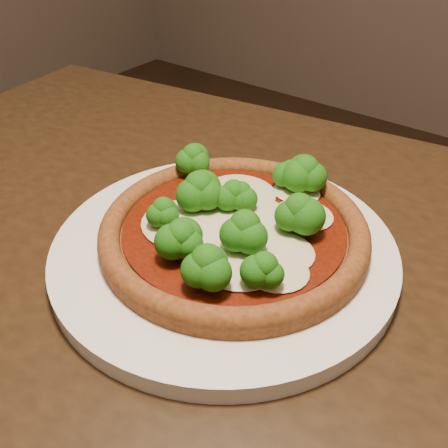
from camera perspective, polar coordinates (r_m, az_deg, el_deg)
The scene contains 3 objects.
dining_table at distance 0.51m, azimuth 0.19°, elevation -17.83°, with size 1.26×0.99×0.75m.
plate at distance 0.49m, azimuth 0.00°, elevation -2.94°, with size 0.33×0.33×0.02m, color white.
pizza at distance 0.48m, azimuth 1.30°, elevation 0.08°, with size 0.26×0.26×0.06m.
Camera 1 is at (0.36, -0.36, 1.07)m, focal length 40.00 mm.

